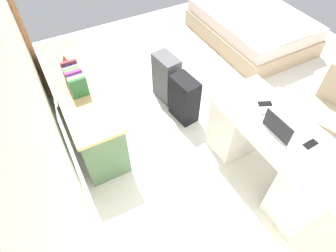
{
  "coord_description": "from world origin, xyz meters",
  "views": [
    {
      "loc": [
        -2.08,
        1.97,
        2.76
      ],
      "look_at": [
        -0.44,
        1.1,
        0.6
      ],
      "focal_mm": 30.66,
      "sensor_mm": 36.0,
      "label": 1
    }
  ],
  "objects_px": {
    "cell_phone_by_mouse": "(265,104)",
    "credenza": "(83,105)",
    "bed": "(252,26)",
    "cell_phone_near_laptop": "(310,144)",
    "desk": "(272,153)",
    "suitcase_spare_grey": "(166,78)",
    "suitcase_black": "(184,99)",
    "figurine_small": "(64,59)",
    "computer_mouse": "(263,111)",
    "laptop": "(281,129)",
    "office_chair": "(327,114)"
  },
  "relations": [
    {
      "from": "laptop",
      "to": "cell_phone_near_laptop",
      "type": "xyz_separation_m",
      "value": [
        -0.23,
        -0.14,
        -0.04
      ]
    },
    {
      "from": "bed",
      "to": "figurine_small",
      "type": "distance_m",
      "value": 3.08
    },
    {
      "from": "cell_phone_near_laptop",
      "to": "cell_phone_by_mouse",
      "type": "height_order",
      "value": "same"
    },
    {
      "from": "figurine_small",
      "to": "suitcase_spare_grey",
      "type": "bearing_deg",
      "value": -107.83
    },
    {
      "from": "bed",
      "to": "laptop",
      "type": "relative_size",
      "value": 6.03
    },
    {
      "from": "credenza",
      "to": "suitcase_spare_grey",
      "type": "relative_size",
      "value": 2.77
    },
    {
      "from": "desk",
      "to": "credenza",
      "type": "relative_size",
      "value": 0.81
    },
    {
      "from": "cell_phone_by_mouse",
      "to": "figurine_small",
      "type": "height_order",
      "value": "figurine_small"
    },
    {
      "from": "laptop",
      "to": "office_chair",
      "type": "bearing_deg",
      "value": -83.21
    },
    {
      "from": "credenza",
      "to": "bed",
      "type": "distance_m",
      "value": 3.09
    },
    {
      "from": "suitcase_spare_grey",
      "to": "computer_mouse",
      "type": "bearing_deg",
      "value": -173.71
    },
    {
      "from": "bed",
      "to": "suitcase_black",
      "type": "relative_size",
      "value": 3.15
    },
    {
      "from": "suitcase_spare_grey",
      "to": "computer_mouse",
      "type": "distance_m",
      "value": 1.46
    },
    {
      "from": "suitcase_spare_grey",
      "to": "laptop",
      "type": "height_order",
      "value": "laptop"
    },
    {
      "from": "office_chair",
      "to": "credenza",
      "type": "bearing_deg",
      "value": 57.84
    },
    {
      "from": "cell_phone_by_mouse",
      "to": "credenza",
      "type": "bearing_deg",
      "value": 75.81
    },
    {
      "from": "cell_phone_near_laptop",
      "to": "office_chair",
      "type": "bearing_deg",
      "value": -69.01
    },
    {
      "from": "office_chair",
      "to": "cell_phone_by_mouse",
      "type": "relative_size",
      "value": 6.91
    },
    {
      "from": "desk",
      "to": "bed",
      "type": "bearing_deg",
      "value": -35.28
    },
    {
      "from": "bed",
      "to": "suitcase_black",
      "type": "distance_m",
      "value": 2.14
    },
    {
      "from": "suitcase_spare_grey",
      "to": "laptop",
      "type": "bearing_deg",
      "value": -177.07
    },
    {
      "from": "cell_phone_by_mouse",
      "to": "figurine_small",
      "type": "bearing_deg",
      "value": 68.37
    },
    {
      "from": "computer_mouse",
      "to": "cell_phone_by_mouse",
      "type": "xyz_separation_m",
      "value": [
        0.08,
        -0.09,
        -0.01
      ]
    },
    {
      "from": "suitcase_spare_grey",
      "to": "figurine_small",
      "type": "relative_size",
      "value": 5.9
    },
    {
      "from": "bed",
      "to": "cell_phone_near_laptop",
      "type": "bearing_deg",
      "value": 149.19
    },
    {
      "from": "suitcase_black",
      "to": "suitcase_spare_grey",
      "type": "height_order",
      "value": "suitcase_spare_grey"
    },
    {
      "from": "desk",
      "to": "computer_mouse",
      "type": "distance_m",
      "value": 0.45
    },
    {
      "from": "bed",
      "to": "suitcase_spare_grey",
      "type": "bearing_deg",
      "value": 107.07
    },
    {
      "from": "laptop",
      "to": "cell_phone_near_laptop",
      "type": "relative_size",
      "value": 2.33
    },
    {
      "from": "suitcase_black",
      "to": "office_chair",
      "type": "bearing_deg",
      "value": -138.75
    },
    {
      "from": "suitcase_black",
      "to": "computer_mouse",
      "type": "relative_size",
      "value": 6.07
    },
    {
      "from": "office_chair",
      "to": "bed",
      "type": "bearing_deg",
      "value": -17.71
    },
    {
      "from": "office_chair",
      "to": "cell_phone_by_mouse",
      "type": "xyz_separation_m",
      "value": [
        0.23,
        0.8,
        0.34
      ]
    },
    {
      "from": "laptop",
      "to": "cell_phone_near_laptop",
      "type": "height_order",
      "value": "laptop"
    },
    {
      "from": "bed",
      "to": "suitcase_black",
      "type": "xyz_separation_m",
      "value": [
        -1.02,
        1.88,
        0.06
      ]
    },
    {
      "from": "desk",
      "to": "suitcase_black",
      "type": "xyz_separation_m",
      "value": [
        1.17,
        0.33,
        -0.09
      ]
    },
    {
      "from": "computer_mouse",
      "to": "cell_phone_near_laptop",
      "type": "height_order",
      "value": "computer_mouse"
    },
    {
      "from": "bed",
      "to": "cell_phone_near_laptop",
      "type": "height_order",
      "value": "cell_phone_near_laptop"
    },
    {
      "from": "figurine_small",
      "to": "bed",
      "type": "bearing_deg",
      "value": -85.8
    },
    {
      "from": "computer_mouse",
      "to": "suitcase_black",
      "type": "bearing_deg",
      "value": 17.54
    },
    {
      "from": "cell_phone_by_mouse",
      "to": "suitcase_spare_grey",
      "type": "bearing_deg",
      "value": 43.54
    },
    {
      "from": "desk",
      "to": "credenza",
      "type": "distance_m",
      "value": 2.17
    },
    {
      "from": "credenza",
      "to": "suitcase_black",
      "type": "relative_size",
      "value": 2.97
    },
    {
      "from": "credenza",
      "to": "laptop",
      "type": "relative_size",
      "value": 5.68
    },
    {
      "from": "desk",
      "to": "suitcase_spare_grey",
      "type": "bearing_deg",
      "value": 12.48
    },
    {
      "from": "bed",
      "to": "suitcase_spare_grey",
      "type": "xyz_separation_m",
      "value": [
        -0.58,
        1.9,
        0.08
      ]
    },
    {
      "from": "cell_phone_by_mouse",
      "to": "suitcase_black",
      "type": "bearing_deg",
      "value": 51.01
    },
    {
      "from": "office_chair",
      "to": "credenza",
      "type": "height_order",
      "value": "office_chair"
    },
    {
      "from": "suitcase_spare_grey",
      "to": "cell_phone_near_laptop",
      "type": "relative_size",
      "value": 4.77
    },
    {
      "from": "bed",
      "to": "figurine_small",
      "type": "height_order",
      "value": "figurine_small"
    }
  ]
}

